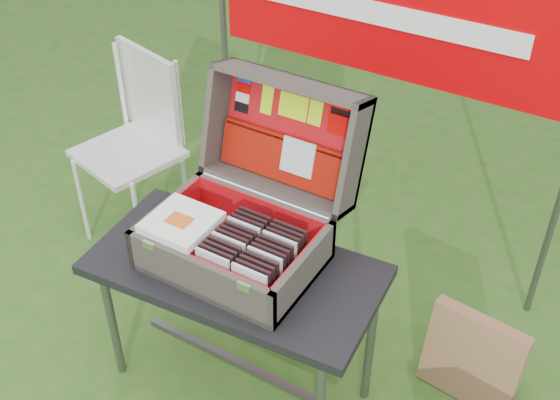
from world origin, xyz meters
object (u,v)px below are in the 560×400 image
Objects in this scene: suitcase at (240,192)px; cardboard_box at (472,359)px; table at (238,328)px; chair at (128,155)px.

suitcase is 1.49× the size of cardboard_box.
suitcase reaches higher than cardboard_box.
cardboard_box is at bearing 23.73° from table.
table is at bearing -145.39° from cardboard_box.
suitcase is 1.20m from cardboard_box.
suitcase is at bearing 98.54° from table.
cardboard_box is at bearing 11.32° from chair.
table is at bearing -13.75° from chair.
chair is at bearing 146.89° from table.
suitcase is at bearing -10.81° from chair.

